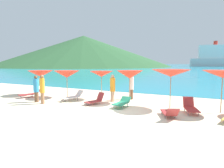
{
  "coord_description": "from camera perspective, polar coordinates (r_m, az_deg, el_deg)",
  "views": [
    {
      "loc": [
        4.74,
        -9.58,
        2.66
      ],
      "look_at": [
        -1.4,
        2.41,
        1.2
      ],
      "focal_mm": 31.18,
      "sensor_mm": 36.0,
      "label": 1
    }
  ],
  "objects": [
    {
      "name": "lounge_chair_2",
      "position": [
        14.13,
        -11.42,
        -3.58
      ],
      "size": [
        1.02,
        1.71,
        0.67
      ],
      "rotation": [
        0.0,
        0.0,
        -0.32
      ],
      "color": "white",
      "rests_on": "ground_plane"
    },
    {
      "name": "umbrella_5",
      "position": [
        11.78,
        29.72,
        2.53
      ],
      "size": [
        2.25,
        2.25,
        2.28
      ],
      "color": "#9E7F59",
      "rests_on": "ground_plane"
    },
    {
      "name": "umbrella_3",
      "position": [
        13.05,
        5.22,
        2.76
      ],
      "size": [
        1.79,
        1.79,
        2.16
      ],
      "color": "#9E7F59",
      "rests_on": "ground_plane"
    },
    {
      "name": "beachgoer_2",
      "position": [
        13.44,
        -19.78,
        -1.12
      ],
      "size": [
        0.3,
        0.3,
        1.91
      ],
      "rotation": [
        0.0,
        0.0,
        5.24
      ],
      "color": "#A3704C",
      "rests_on": "ground_plane"
    },
    {
      "name": "cruise_ship",
      "position": [
        170.0,
        29.8,
        6.9
      ],
      "size": [
        46.47,
        16.59,
        19.22
      ],
      "rotation": [
        0.0,
        0.0,
        0.19
      ],
      "color": "silver",
      "rests_on": "ocean_water"
    },
    {
      "name": "umbrella_2",
      "position": [
        14.34,
        -3.11,
        2.96
      ],
      "size": [
        1.83,
        1.83,
        2.07
      ],
      "color": "#9E7F59",
      "rests_on": "ground_plane"
    },
    {
      "name": "lounge_chair_4",
      "position": [
        10.0,
        16.51,
        -8.01
      ],
      "size": [
        1.18,
        1.72,
        0.62
      ],
      "rotation": [
        0.0,
        0.0,
        3.56
      ],
      "color": "#A53333",
      "rests_on": "ground_plane"
    },
    {
      "name": "lounge_chair_7",
      "position": [
        12.68,
        -4.87,
        -4.67
      ],
      "size": [
        0.91,
        1.4,
        0.73
      ],
      "rotation": [
        0.0,
        0.0,
        -0.33
      ],
      "color": "#A53333",
      "rests_on": "ground_plane"
    },
    {
      "name": "umbrella_0",
      "position": [
        17.28,
        -20.24,
        2.87
      ],
      "size": [
        2.18,
        2.18,
        2.04
      ],
      "color": "#9E7F59",
      "rests_on": "ground_plane"
    },
    {
      "name": "ground_plane",
      "position": [
        20.34,
        13.39,
        -1.93
      ],
      "size": [
        50.0,
        100.0,
        0.3
      ],
      "primitive_type": "cube",
      "color": "beige"
    },
    {
      "name": "umbrella_1",
      "position": [
        15.42,
        -13.1,
        2.82
      ],
      "size": [
        2.06,
        2.06,
        2.08
      ],
      "color": "#9E7F59",
      "rests_on": "ground_plane"
    },
    {
      "name": "headland_hill",
      "position": [
        152.43,
        -8.3,
        9.5
      ],
      "size": [
        130.77,
        130.77,
        23.35
      ],
      "primitive_type": "cone",
      "color": "#2D5B33",
      "rests_on": "ground_plane"
    },
    {
      "name": "beachgoer_1",
      "position": [
        14.21,
        -21.35,
        -1.14
      ],
      "size": [
        0.36,
        0.36,
        1.81
      ],
      "rotation": [
        0.0,
        0.0,
        0.22
      ],
      "color": "brown",
      "rests_on": "ground_plane"
    },
    {
      "name": "ocean_water",
      "position": [
        236.23,
        26.06,
        4.91
      ],
      "size": [
        650.0,
        440.0,
        0.02
      ],
      "primitive_type": "cube",
      "color": "teal",
      "rests_on": "ground_plane"
    },
    {
      "name": "lounge_chair_6",
      "position": [
        16.49,
        -22.94,
        -2.65
      ],
      "size": [
        1.02,
        1.71,
        0.54
      ],
      "rotation": [
        0.0,
        0.0,
        -0.32
      ],
      "color": "#A53333",
      "rests_on": "ground_plane"
    },
    {
      "name": "lounge_chair_1",
      "position": [
        11.83,
        2.95,
        -5.4
      ],
      "size": [
        0.65,
        1.51,
        0.55
      ],
      "rotation": [
        0.0,
        0.0,
        -0.01
      ],
      "color": "#268C66",
      "rests_on": "ground_plane"
    },
    {
      "name": "umbrella_4",
      "position": [
        11.85,
        16.89,
        3.07
      ],
      "size": [
        2.29,
        2.29,
        2.29
      ],
      "color": "#9E7F59",
      "rests_on": "ground_plane"
    },
    {
      "name": "lounge_chair_3",
      "position": [
        11.29,
        22.03,
        -6.27
      ],
      "size": [
        1.04,
        1.67,
        0.76
      ],
      "rotation": [
        0.0,
        0.0,
        0.31
      ],
      "color": "#A53333",
      "rests_on": "ground_plane"
    },
    {
      "name": "beachgoer_0",
      "position": [
        14.29,
        5.8,
        -0.38
      ],
      "size": [
        0.29,
        0.29,
        1.9
      ],
      "rotation": [
        0.0,
        0.0,
        1.97
      ],
      "color": "brown",
      "rests_on": "ground_plane"
    },
    {
      "name": "beachgoer_3",
      "position": [
        13.36,
        0.18,
        -1.0
      ],
      "size": [
        0.35,
        0.35,
        1.87
      ],
      "rotation": [
        0.0,
        0.0,
        1.83
      ],
      "color": "#DBAA84",
      "rests_on": "ground_plane"
    }
  ]
}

